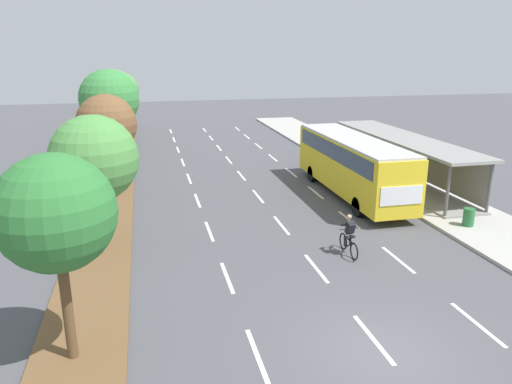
# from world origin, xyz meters

# --- Properties ---
(ground_plane) EXTENTS (140.00, 140.00, 0.00)m
(ground_plane) POSITION_xyz_m (0.00, 0.00, 0.00)
(ground_plane) COLOR #4C4C51
(median_strip) EXTENTS (2.60, 52.00, 0.12)m
(median_strip) POSITION_xyz_m (-8.30, 20.00, 0.06)
(median_strip) COLOR brown
(median_strip) RESTS_ON ground
(sidewalk_right) EXTENTS (4.50, 52.00, 0.15)m
(sidewalk_right) POSITION_xyz_m (9.25, 20.00, 0.07)
(sidewalk_right) COLOR #ADAAA3
(sidewalk_right) RESTS_ON ground
(lane_divider_left) EXTENTS (0.14, 46.41, 0.01)m
(lane_divider_left) POSITION_xyz_m (-3.50, 17.70, 0.00)
(lane_divider_left) COLOR white
(lane_divider_left) RESTS_ON ground
(lane_divider_center) EXTENTS (0.14, 46.41, 0.01)m
(lane_divider_center) POSITION_xyz_m (0.00, 17.70, 0.00)
(lane_divider_center) COLOR white
(lane_divider_center) RESTS_ON ground
(lane_divider_right) EXTENTS (0.14, 46.41, 0.01)m
(lane_divider_right) POSITION_xyz_m (3.50, 17.70, 0.00)
(lane_divider_right) COLOR white
(lane_divider_right) RESTS_ON ground
(bus_shelter) EXTENTS (2.90, 14.04, 2.86)m
(bus_shelter) POSITION_xyz_m (9.53, 15.80, 1.86)
(bus_shelter) COLOR gray
(bus_shelter) RESTS_ON sidewalk_right
(bus) EXTENTS (2.54, 11.29, 3.37)m
(bus) POSITION_xyz_m (5.25, 14.28, 2.07)
(bus) COLOR yellow
(bus) RESTS_ON ground
(cyclist) EXTENTS (0.46, 1.82, 1.71)m
(cyclist) POSITION_xyz_m (1.75, 6.48, 0.79)
(cyclist) COLOR black
(cyclist) RESTS_ON ground
(median_tree_nearest) EXTENTS (3.03, 3.03, 5.65)m
(median_tree_nearest) POSITION_xyz_m (-8.43, 1.60, 4.23)
(median_tree_nearest) COLOR brown
(median_tree_nearest) RESTS_ON median_strip
(median_tree_second) EXTENTS (3.56, 3.56, 5.57)m
(median_tree_second) POSITION_xyz_m (-8.21, 9.47, 3.90)
(median_tree_second) COLOR brown
(median_tree_second) RESTS_ON median_strip
(median_tree_third) EXTENTS (3.33, 3.33, 5.70)m
(median_tree_third) POSITION_xyz_m (-8.19, 17.34, 4.14)
(median_tree_third) COLOR brown
(median_tree_third) RESTS_ON median_strip
(median_tree_fourth) EXTENTS (4.16, 4.16, 6.73)m
(median_tree_fourth) POSITION_xyz_m (-8.44, 25.21, 4.76)
(median_tree_fourth) COLOR brown
(median_tree_fourth) RESTS_ON median_strip
(median_tree_fifth) EXTENTS (4.03, 4.03, 6.42)m
(median_tree_fifth) POSITION_xyz_m (-8.54, 33.08, 4.51)
(median_tree_fifth) COLOR brown
(median_tree_fifth) RESTS_ON median_strip
(median_tree_farthest) EXTENTS (3.50, 3.50, 5.80)m
(median_tree_farthest) POSITION_xyz_m (-8.19, 40.95, 4.16)
(median_tree_farthest) COLOR brown
(median_tree_farthest) RESTS_ON median_strip
(trash_bin) EXTENTS (0.52, 0.52, 0.85)m
(trash_bin) POSITION_xyz_m (8.45, 7.96, 0.57)
(trash_bin) COLOR #286B38
(trash_bin) RESTS_ON sidewalk_right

